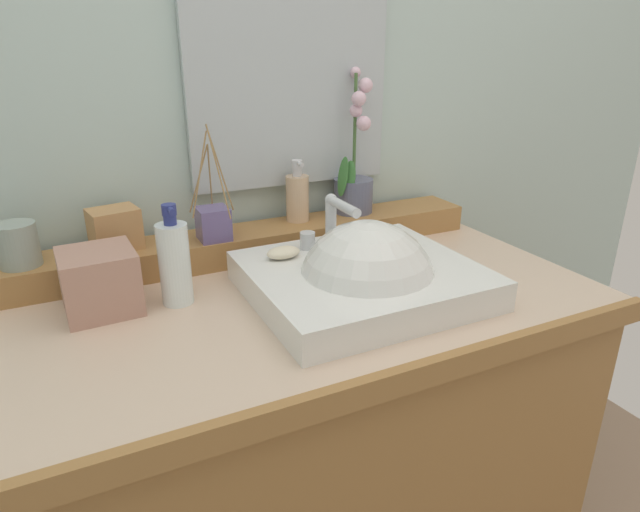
{
  "coord_description": "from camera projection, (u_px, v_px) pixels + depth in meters",
  "views": [
    {
      "loc": [
        -0.38,
        -0.89,
        1.34
      ],
      "look_at": [
        0.05,
        -0.02,
        0.95
      ],
      "focal_mm": 30.36,
      "sensor_mm": 36.0,
      "label": 1
    }
  ],
  "objects": [
    {
      "name": "wall_back",
      "position": [
        219.0,
        55.0,
        1.27
      ],
      "size": [
        2.93,
        0.2,
        2.62
      ],
      "primitive_type": "cube",
      "color": "silver",
      "rests_on": "ground"
    },
    {
      "name": "soap_dispenser",
      "position": [
        297.0,
        196.0,
        1.3
      ],
      "size": [
        0.06,
        0.06,
        0.15
      ],
      "color": "#D8B38C",
      "rests_on": "back_ledge"
    },
    {
      "name": "soap_bar",
      "position": [
        285.0,
        252.0,
        1.09
      ],
      "size": [
        0.07,
        0.04,
        0.02
      ],
      "primitive_type": "ellipsoid",
      "color": "beige",
      "rests_on": "sink_basin"
    },
    {
      "name": "back_ledge",
      "position": [
        253.0,
        242.0,
        1.26
      ],
      "size": [
        1.12,
        0.13,
        0.06
      ],
      "primitive_type": "cube",
      "color": "#A6743F",
      "rests_on": "vanity_cabinet"
    },
    {
      "name": "mirror",
      "position": [
        290.0,
        58.0,
        1.23
      ],
      "size": [
        0.49,
        0.02,
        0.58
      ],
      "primitive_type": "cube",
      "color": "silver"
    },
    {
      "name": "reed_diffuser",
      "position": [
        213.0,
        222.0,
        1.18
      ],
      "size": [
        0.1,
        0.1,
        0.25
      ],
      "color": "slate",
      "rests_on": "back_ledge"
    },
    {
      "name": "potted_plant",
      "position": [
        354.0,
        179.0,
        1.35
      ],
      "size": [
        0.11,
        0.1,
        0.35
      ],
      "color": "slate",
      "rests_on": "back_ledge"
    },
    {
      "name": "lotion_bottle",
      "position": [
        175.0,
        262.0,
        1.01
      ],
      "size": [
        0.06,
        0.06,
        0.2
      ],
      "color": "white",
      "rests_on": "vanity_cabinet"
    },
    {
      "name": "vanity_cabinet",
      "position": [
        298.0,
        467.0,
        1.23
      ],
      "size": [
        1.19,
        0.64,
        0.88
      ],
      "color": "#A6743F",
      "rests_on": "ground"
    },
    {
      "name": "tissue_box",
      "position": [
        100.0,
        281.0,
        0.99
      ],
      "size": [
        0.14,
        0.14,
        0.12
      ],
      "primitive_type": "cube",
      "rotation": [
        0.0,
        0.0,
        0.05
      ],
      "color": "tan",
      "rests_on": "vanity_cabinet"
    },
    {
      "name": "sink_basin",
      "position": [
        365.0,
        285.0,
        1.06
      ],
      "size": [
        0.43,
        0.39,
        0.29
      ],
      "color": "white",
      "rests_on": "vanity_cabinet"
    },
    {
      "name": "tumbler_cup",
      "position": [
        18.0,
        245.0,
        1.03
      ],
      "size": [
        0.08,
        0.08,
        0.09
      ],
      "primitive_type": "cylinder",
      "color": "#95A297",
      "rests_on": "back_ledge"
    },
    {
      "name": "trinket_box",
      "position": [
        115.0,
        229.0,
        1.12
      ],
      "size": [
        0.11,
        0.09,
        0.09
      ],
      "primitive_type": "cube",
      "rotation": [
        0.0,
        0.0,
        0.18
      ],
      "color": "tan",
      "rests_on": "back_ledge"
    }
  ]
}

